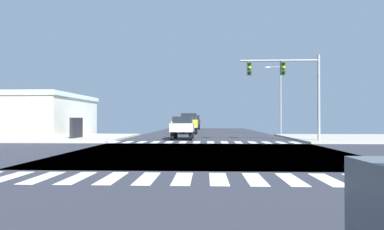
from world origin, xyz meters
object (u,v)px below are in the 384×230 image
(traffic_signal_mast, at_px, (288,78))
(sedan_leading_3, at_px, (177,122))
(suv_trailing_3, at_px, (189,122))
(street_lamp, at_px, (278,93))
(bank_building, at_px, (25,116))
(suv_nearside_1, at_px, (194,121))
(sedan_outer_4, at_px, (183,126))

(traffic_signal_mast, distance_m, sedan_leading_3, 34.56)
(suv_trailing_3, bearing_deg, sedan_leading_3, -81.03)
(sedan_leading_3, bearing_deg, street_lamp, 120.61)
(suv_trailing_3, bearing_deg, street_lamp, 166.11)
(bank_building, bearing_deg, suv_nearside_1, 56.80)
(street_lamp, xyz_separation_m, sedan_leading_3, (-12.65, 21.38, -3.33))
(bank_building, height_order, suv_trailing_3, bank_building)
(sedan_outer_4, bearing_deg, street_lamp, -139.57)
(suv_trailing_3, bearing_deg, suv_nearside_1, -90.00)
(sedan_outer_4, bearing_deg, sedan_leading_3, -84.21)
(bank_building, distance_m, suv_nearside_1, 28.37)
(suv_trailing_3, xyz_separation_m, sedan_outer_4, (0.00, -10.61, -0.28))
(traffic_signal_mast, height_order, sedan_leading_3, traffic_signal_mast)
(street_lamp, bearing_deg, suv_nearside_1, 116.54)
(street_lamp, xyz_separation_m, suv_nearside_1, (-9.65, 19.33, -3.06))
(traffic_signal_mast, distance_m, sedan_outer_4, 9.16)
(street_lamp, height_order, bank_building, street_lamp)
(traffic_signal_mast, xyz_separation_m, street_lamp, (1.76, 11.22, -0.23))
(street_lamp, distance_m, sedan_outer_4, 13.11)
(street_lamp, relative_size, bank_building, 0.60)
(suv_trailing_3, relative_size, sedan_outer_4, 1.07)
(sedan_leading_3, distance_m, suv_trailing_3, 19.23)
(suv_nearside_1, xyz_separation_m, sedan_leading_3, (-3.00, 2.06, -0.28))
(bank_building, xyz_separation_m, suv_nearside_1, (15.53, 23.73, -0.63))
(street_lamp, xyz_separation_m, sedan_outer_4, (-9.65, -8.22, -3.33))
(suv_nearside_1, bearing_deg, sedan_leading_3, -34.43)
(bank_building, relative_size, suv_trailing_3, 2.67)
(traffic_signal_mast, xyz_separation_m, suv_trailing_3, (-7.89, 13.61, -3.28))
(street_lamp, bearing_deg, suv_trailing_3, 166.11)
(suv_trailing_3, bearing_deg, bank_building, 23.62)
(bank_building, xyz_separation_m, suv_trailing_3, (15.53, 6.79, -0.63))
(traffic_signal_mast, bearing_deg, bank_building, 163.78)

